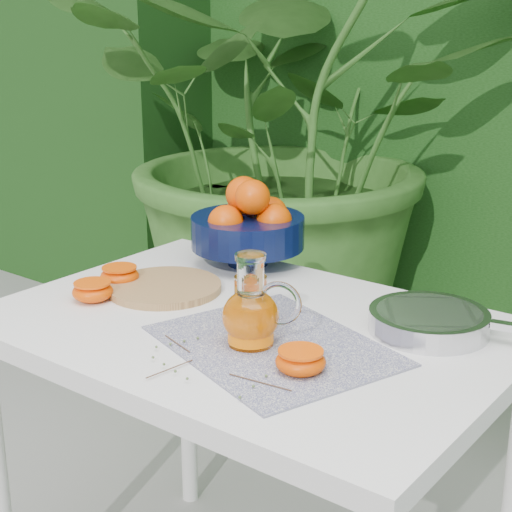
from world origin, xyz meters
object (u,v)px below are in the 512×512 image
Objects in this scene: fruit_bowl at (249,225)px; juice_pitcher at (252,314)px; saute_pan at (431,321)px; cutting_board at (165,287)px; white_table at (250,360)px.

juice_pitcher is at bearing -51.52° from fruit_bowl.
fruit_bowl is at bearing 167.10° from saute_pan.
cutting_board is 1.45× the size of juice_pitcher.
juice_pitcher is 0.34m from saute_pan.
juice_pitcher is at bearing -50.24° from white_table.
fruit_bowl is at bearing 128.09° from white_table.
cutting_board is at bearing 173.60° from white_table.
cutting_board is 0.60× the size of saute_pan.
saute_pan reaches higher than white_table.
white_table is 2.43× the size of saute_pan.
cutting_board is (-0.26, 0.03, 0.09)m from white_table.
saute_pan is at bearing 29.36° from white_table.
cutting_board is at bearing -96.34° from fruit_bowl.
juice_pitcher is 0.41× the size of saute_pan.
cutting_board is 0.57m from saute_pan.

